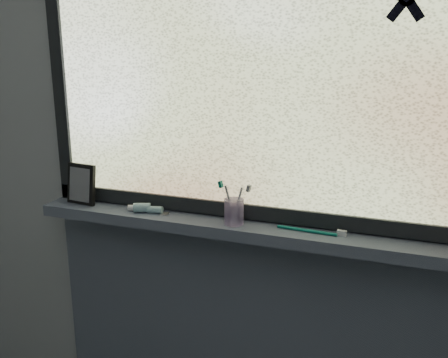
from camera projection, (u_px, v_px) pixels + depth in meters
wall_back at (265, 153)px, 1.65m from camera, size 3.00×0.01×2.50m
windowsill at (258, 231)px, 1.65m from camera, size 1.62×0.14×0.04m
sill_apron at (260, 355)px, 1.84m from camera, size 1.62×0.02×0.98m
window_pane at (265, 67)px, 1.56m from camera, size 1.50×0.01×1.00m
frame_bottom at (262, 212)px, 1.68m from camera, size 1.60×0.03×0.05m
frame_left at (59, 63)px, 1.81m from camera, size 0.05×0.03×1.10m
vanity_mirror at (81, 184)px, 1.85m from camera, size 0.13×0.07×0.15m
toothpaste_tube at (147, 208)px, 1.76m from camera, size 0.19×0.09×0.03m
toothbrush_cup at (234, 212)px, 1.65m from camera, size 0.08×0.08×0.09m
toothbrush_lying at (307, 230)px, 1.58m from camera, size 0.24×0.04×0.02m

